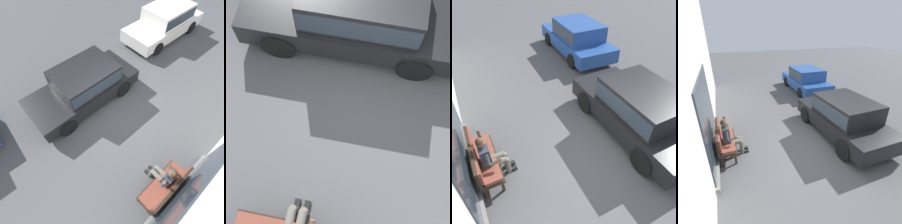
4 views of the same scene
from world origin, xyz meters
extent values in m
plane|color=#4C4C4F|center=(0.00, 0.00, 0.00)|extent=(60.00, 60.00, 0.00)
cube|color=#2D3842|center=(0.75, 3.18, 1.45)|extent=(3.40, 0.03, 2.50)
cube|color=gray|center=(0.75, 3.15, 0.18)|extent=(3.60, 0.12, 0.10)
cylinder|color=#332319|center=(1.47, 3.00, 0.19)|extent=(0.07, 0.07, 0.38)
cylinder|color=#332319|center=(0.03, 3.00, 0.19)|extent=(0.07, 0.07, 0.38)
cylinder|color=#332319|center=(1.47, 2.61, 0.19)|extent=(0.07, 0.07, 0.38)
cylinder|color=#332319|center=(0.03, 2.61, 0.19)|extent=(0.07, 0.07, 0.38)
cube|color=#332319|center=(0.75, 2.81, 0.41)|extent=(1.60, 0.55, 0.06)
cube|color=brown|center=(0.75, 2.81, 0.49)|extent=(1.54, 0.49, 0.10)
cube|color=#332319|center=(0.75, 3.04, 0.71)|extent=(1.60, 0.07, 0.55)
cube|color=brown|center=(0.75, 2.98, 0.71)|extent=(1.54, 0.06, 0.47)
cylinder|color=#6B665B|center=(0.68, 2.57, 0.49)|extent=(0.15, 0.42, 0.15)
cylinder|color=#6B665B|center=(0.68, 2.36, 0.24)|extent=(0.12, 0.12, 0.49)
cube|color=black|center=(0.68, 2.28, 0.04)|extent=(0.10, 0.24, 0.07)
cylinder|color=#6B665B|center=(0.50, 2.57, 0.49)|extent=(0.15, 0.42, 0.15)
cylinder|color=#6B665B|center=(0.50, 2.36, 0.24)|extent=(0.12, 0.12, 0.49)
cube|color=black|center=(0.50, 2.28, 0.04)|extent=(0.10, 0.24, 0.07)
cube|color=#6B665B|center=(0.59, 2.78, 0.49)|extent=(0.34, 0.24, 0.14)
cube|color=#333842|center=(0.59, 2.78, 0.77)|extent=(0.38, 0.22, 0.56)
sphere|color=brown|center=(0.59, 2.78, 1.19)|extent=(0.22, 0.22, 0.22)
sphere|color=#4C331E|center=(0.59, 2.79, 1.22)|extent=(0.20, 0.20, 0.20)
cylinder|color=#333842|center=(0.35, 2.76, 0.88)|extent=(0.20, 0.10, 0.28)
cylinder|color=brown|center=(0.30, 2.60, 0.76)|extent=(0.08, 0.27, 0.17)
cylinder|color=#333842|center=(0.83, 2.78, 0.95)|extent=(0.25, 0.10, 0.22)
cylinder|color=brown|center=(0.90, 2.76, 1.14)|extent=(0.16, 0.08, 0.25)
cube|color=#232328|center=(0.73, 2.76, 1.18)|extent=(0.02, 0.07, 0.15)
cube|color=black|center=(0.37, -1.47, 0.55)|extent=(4.31, 1.85, 0.57)
cube|color=black|center=(0.20, -1.48, 1.18)|extent=(2.25, 1.61, 0.68)
cube|color=#28333D|center=(0.20, -1.48, 1.18)|extent=(2.20, 1.65, 0.48)
cylinder|color=black|center=(1.69, -0.60, 0.35)|extent=(0.70, 0.19, 0.70)
cylinder|color=black|center=(1.71, -2.33, 0.35)|extent=(0.70, 0.19, 0.70)
cylinder|color=black|center=(-0.97, -0.62, 0.35)|extent=(0.70, 0.19, 0.70)
cube|color=#23478E|center=(5.87, -2.58, 0.53)|extent=(4.51, 2.03, 0.59)
cube|color=#23478E|center=(5.70, -2.58, 1.17)|extent=(2.37, 1.73, 0.68)
cube|color=#28333D|center=(5.70, -2.58, 1.17)|extent=(2.32, 1.77, 0.47)
cylinder|color=black|center=(7.28, -1.74, 0.31)|extent=(0.63, 0.20, 0.63)
cylinder|color=black|center=(7.22, -3.53, 0.31)|extent=(0.63, 0.20, 0.63)
cylinder|color=black|center=(4.53, -1.64, 0.31)|extent=(0.63, 0.20, 0.63)
cylinder|color=black|center=(4.47, -3.43, 0.31)|extent=(0.63, 0.20, 0.63)
camera|label=1|loc=(2.49, 2.60, 5.71)|focal=28.00mm
camera|label=2|loc=(-0.12, 2.60, 6.23)|focal=55.00mm
camera|label=3|loc=(-3.06, 2.60, 4.73)|focal=35.00mm
camera|label=4|loc=(-4.52, 2.60, 3.81)|focal=28.00mm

